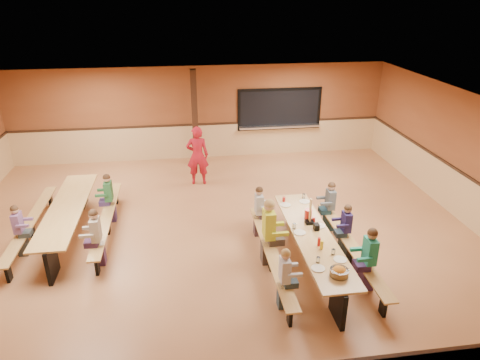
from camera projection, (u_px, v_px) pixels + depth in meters
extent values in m
plane|color=#A3653D|center=(215.00, 234.00, 9.85)|extent=(12.00, 12.00, 0.00)
cube|color=brown|center=(200.00, 113.00, 13.76)|extent=(12.00, 0.04, 3.00)
cube|color=brown|center=(250.00, 351.00, 4.72)|extent=(12.00, 0.04, 3.00)
cube|color=brown|center=(469.00, 160.00, 10.00)|extent=(0.04, 10.00, 3.00)
cube|color=white|center=(211.00, 106.00, 8.63)|extent=(12.00, 10.00, 0.04)
cube|color=black|center=(279.00, 109.00, 14.04)|extent=(2.60, 0.06, 1.20)
cube|color=silver|center=(279.00, 126.00, 14.19)|extent=(2.70, 0.28, 0.06)
cube|color=black|center=(195.00, 118.00, 13.19)|extent=(0.18, 0.18, 3.00)
cube|color=tan|center=(313.00, 235.00, 8.41)|extent=(0.75, 3.60, 0.04)
cube|color=black|center=(338.00, 303.00, 7.16)|extent=(0.08, 0.60, 0.70)
cube|color=black|center=(292.00, 214.00, 9.97)|extent=(0.08, 0.60, 0.70)
cube|color=tan|center=(271.00, 251.00, 8.43)|extent=(0.26, 3.60, 0.04)
cube|color=black|center=(271.00, 261.00, 8.52)|extent=(0.06, 0.18, 0.41)
cube|color=tan|center=(351.00, 245.00, 8.64)|extent=(0.26, 3.60, 0.04)
cube|color=black|center=(350.00, 254.00, 8.73)|extent=(0.06, 0.18, 0.41)
cube|color=tan|center=(67.00, 208.00, 9.48)|extent=(0.75, 3.60, 0.04)
cube|color=black|center=(52.00, 262.00, 8.23)|extent=(0.08, 0.60, 0.70)
cube|color=black|center=(83.00, 193.00, 11.03)|extent=(0.08, 0.60, 0.70)
cube|color=tan|center=(30.00, 222.00, 9.50)|extent=(0.26, 3.60, 0.04)
cube|color=black|center=(32.00, 230.00, 9.59)|extent=(0.06, 0.18, 0.41)
cube|color=tan|center=(107.00, 216.00, 9.71)|extent=(0.26, 3.60, 0.04)
cube|color=black|center=(108.00, 225.00, 9.80)|extent=(0.06, 0.18, 0.41)
imported|color=#B21424|center=(197.00, 156.00, 12.07)|extent=(0.65, 0.45, 1.71)
cylinder|color=red|center=(308.00, 214.00, 8.94)|extent=(0.16, 0.16, 0.22)
cube|color=black|center=(316.00, 227.00, 8.55)|extent=(0.10, 0.14, 0.13)
cylinder|color=yellow|center=(322.00, 245.00, 7.91)|extent=(0.06, 0.06, 0.17)
cylinder|color=#B2140F|center=(319.00, 242.00, 8.01)|extent=(0.06, 0.06, 0.17)
cube|color=black|center=(309.00, 222.00, 8.79)|extent=(0.16, 0.16, 0.06)
cube|color=tan|center=(310.00, 210.00, 8.68)|extent=(0.02, 0.09, 0.50)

